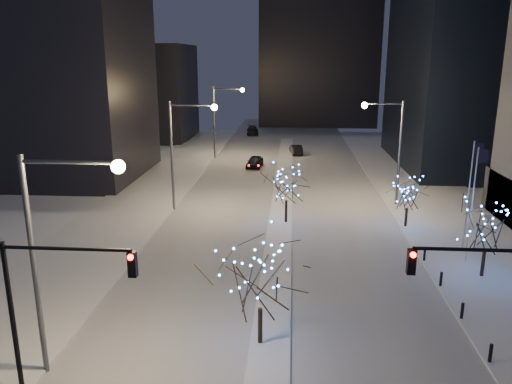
# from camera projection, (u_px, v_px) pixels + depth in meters

# --- Properties ---
(road) EXTENTS (20.00, 130.00, 0.02)m
(road) POSITION_uv_depth(u_px,v_px,m) (283.00, 190.00, 53.67)
(road) COLOR #AEB3BD
(road) RESTS_ON ground
(median) EXTENTS (2.00, 80.00, 0.15)m
(median) POSITION_uv_depth(u_px,v_px,m) (282.00, 202.00, 48.84)
(median) COLOR silver
(median) RESTS_ON ground
(east_sidewalk) EXTENTS (10.00, 90.00, 0.15)m
(east_sidewalk) POSITION_uv_depth(u_px,v_px,m) (475.00, 243.00, 38.16)
(east_sidewalk) COLOR silver
(east_sidewalk) RESTS_ON ground
(west_sidewalk) EXTENTS (8.00, 90.00, 0.15)m
(west_sidewalk) POSITION_uv_depth(u_px,v_px,m) (105.00, 233.00, 40.19)
(west_sidewalk) COLOR silver
(west_sidewalk) RESTS_ON ground
(filler_west_near) EXTENTS (22.00, 18.00, 24.00)m
(filler_west_near) POSITION_uv_depth(u_px,v_px,m) (42.00, 74.00, 57.34)
(filler_west_near) COLOR black
(filler_west_near) RESTS_ON ground
(filler_west_far) EXTENTS (18.00, 16.00, 16.00)m
(filler_west_far) POSITION_uv_depth(u_px,v_px,m) (139.00, 92.00, 87.14)
(filler_west_far) COLOR black
(filler_west_far) RESTS_ON ground
(horizon_block) EXTENTS (24.00, 14.00, 42.00)m
(horizon_block) POSITION_uv_depth(u_px,v_px,m) (319.00, 22.00, 102.72)
(horizon_block) COLOR black
(horizon_block) RESTS_ON ground
(street_lamp_w_near) EXTENTS (4.40, 0.56, 10.00)m
(street_lamp_w_near) POSITION_uv_depth(u_px,v_px,m) (55.00, 237.00, 20.83)
(street_lamp_w_near) COLOR #595E66
(street_lamp_w_near) RESTS_ON ground
(street_lamp_w_mid) EXTENTS (4.40, 0.56, 10.00)m
(street_lamp_w_mid) POSITION_uv_depth(u_px,v_px,m) (183.00, 141.00, 44.91)
(street_lamp_w_mid) COLOR #595E66
(street_lamp_w_mid) RESTS_ON ground
(street_lamp_w_far) EXTENTS (4.40, 0.56, 10.00)m
(street_lamp_w_far) POSITION_uv_depth(u_px,v_px,m) (221.00, 112.00, 68.99)
(street_lamp_w_far) COLOR #595E66
(street_lamp_w_far) RESTS_ON ground
(street_lamp_east) EXTENTS (3.90, 0.56, 10.00)m
(street_lamp_east) POSITION_uv_depth(u_px,v_px,m) (391.00, 139.00, 46.48)
(street_lamp_east) COLOR #595E66
(street_lamp_east) RESTS_ON ground
(traffic_signal_west) EXTENTS (5.26, 0.43, 7.00)m
(traffic_signal_west) POSITION_uv_depth(u_px,v_px,m) (48.00, 297.00, 19.31)
(traffic_signal_west) COLOR black
(traffic_signal_west) RESTS_ON ground
(traffic_signal_east) EXTENTS (5.26, 0.43, 7.00)m
(traffic_signal_east) POSITION_uv_depth(u_px,v_px,m) (500.00, 301.00, 19.06)
(traffic_signal_east) COLOR black
(traffic_signal_east) RESTS_ON ground
(flagpoles) EXTENTS (1.35, 2.60, 8.00)m
(flagpoles) POSITION_uv_depth(u_px,v_px,m) (472.00, 192.00, 34.40)
(flagpoles) COLOR silver
(flagpoles) RESTS_ON east_sidewalk
(bollards) EXTENTS (0.16, 12.16, 0.90)m
(bollards) POSITION_uv_depth(u_px,v_px,m) (451.00, 294.00, 28.72)
(bollards) COLOR black
(bollards) RESTS_ON east_sidewalk
(car_near) EXTENTS (2.28, 4.60, 1.51)m
(car_near) POSITION_uv_depth(u_px,v_px,m) (255.00, 162.00, 64.61)
(car_near) COLOR black
(car_near) RESTS_ON ground
(car_mid) EXTENTS (2.12, 4.46, 1.41)m
(car_mid) POSITION_uv_depth(u_px,v_px,m) (296.00, 149.00, 73.72)
(car_mid) COLOR black
(car_mid) RESTS_ON ground
(car_far) EXTENTS (2.60, 5.36, 1.50)m
(car_far) POSITION_uv_depth(u_px,v_px,m) (252.00, 131.00, 92.45)
(car_far) COLOR black
(car_far) RESTS_ON ground
(holiday_tree_median_near) EXTENTS (5.22, 5.22, 5.53)m
(holiday_tree_median_near) POSITION_uv_depth(u_px,v_px,m) (260.00, 277.00, 23.73)
(holiday_tree_median_near) COLOR black
(holiday_tree_median_near) RESTS_ON median
(holiday_tree_median_far) EXTENTS (4.92, 4.92, 5.11)m
(holiday_tree_median_far) POSITION_uv_depth(u_px,v_px,m) (287.00, 184.00, 41.93)
(holiday_tree_median_far) COLOR black
(holiday_tree_median_far) RESTS_ON median
(holiday_tree_plaza_near) EXTENTS (4.79, 4.79, 5.04)m
(holiday_tree_plaza_near) POSITION_uv_depth(u_px,v_px,m) (487.00, 228.00, 31.35)
(holiday_tree_plaza_near) COLOR black
(holiday_tree_plaza_near) RESTS_ON east_sidewalk
(holiday_tree_plaza_far) EXTENTS (4.15, 4.15, 4.25)m
(holiday_tree_plaza_far) POSITION_uv_depth(u_px,v_px,m) (408.00, 194.00, 41.01)
(holiday_tree_plaza_far) COLOR black
(holiday_tree_plaza_far) RESTS_ON east_sidewalk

